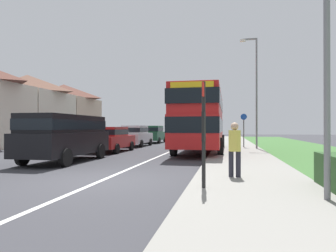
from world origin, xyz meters
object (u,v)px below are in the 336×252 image
parked_car_red (111,138)px  cycle_route_sign (244,129)px  parked_car_dark_green (153,134)px  parked_car_silver (136,135)px  pedestrian_at_stop (235,147)px  parked_van_black (66,134)px  bus_stop_sign (204,127)px  street_lamp_mid (255,86)px  double_decker_bus (201,118)px

parked_car_red → cycle_route_sign: cycle_route_sign is taller
parked_car_dark_green → parked_car_silver: bearing=-90.5°
parked_car_silver → pedestrian_at_stop: parked_car_silver is taller
parked_van_black → bus_stop_sign: size_ratio=1.95×
parked_van_black → pedestrian_at_stop: (7.28, -3.33, -0.27)m
parked_van_black → parked_car_red: bearing=90.8°
pedestrian_at_stop → street_lamp_mid: street_lamp_mid is taller
parked_car_silver → cycle_route_sign: bearing=-7.3°
parked_van_black → cycle_route_sign: 12.75m
parked_van_black → parked_car_silver: 10.81m
double_decker_bus → parked_car_silver: 7.24m
pedestrian_at_stop → bus_stop_sign: bearing=-114.3°
parked_car_dark_green → pedestrian_at_stop: parked_car_dark_green is taller
bus_stop_sign → parked_car_red: bearing=122.6°
cycle_route_sign → parked_car_red: bearing=-152.1°
double_decker_bus → parked_car_silver: (-5.68, 4.32, -1.22)m
parked_car_red → pedestrian_at_stop: bearing=-49.6°
double_decker_bus → parked_car_red: (-5.55, -1.16, -1.27)m
parked_car_dark_green → street_lamp_mid: (9.09, -7.72, 3.41)m
parked_car_red → double_decker_bus: bearing=11.8°
pedestrian_at_stop → bus_stop_sign: 1.91m
parked_car_dark_green → street_lamp_mid: street_lamp_mid is taller
parked_car_red → parked_car_dark_green: size_ratio=1.01×
parked_car_dark_green → pedestrian_at_stop: (7.44, -19.66, 0.04)m
double_decker_bus → street_lamp_mid: street_lamp_mid is taller
parked_car_red → parked_car_dark_green: 11.01m
pedestrian_at_stop → parked_car_silver: bearing=117.9°
parked_car_red → parked_car_dark_green: parked_car_dark_green is taller
double_decker_bus → bus_stop_sign: double_decker_bus is taller
parked_car_dark_green → parked_van_black: bearing=-89.4°
parked_car_red → parked_car_dark_green: bearing=90.4°
pedestrian_at_stop → street_lamp_mid: 12.52m
parked_van_black → pedestrian_at_stop: bearing=-24.6°
parked_van_black → parked_car_red: 5.34m
double_decker_bus → parked_car_dark_green: size_ratio=2.38×
pedestrian_at_stop → parked_car_dark_green: bearing=110.7°
street_lamp_mid → parked_car_dark_green: bearing=139.6°
bus_stop_sign → double_decker_bus: bearing=95.2°
pedestrian_at_stop → double_decker_bus: bearing=100.4°
pedestrian_at_stop → parked_car_red: bearing=130.4°
double_decker_bus → parked_car_dark_green: (-5.64, 9.85, -1.21)m
double_decker_bus → pedestrian_at_stop: size_ratio=6.06×
parked_car_silver → bus_stop_sign: bearing=-66.9°
parked_car_dark_green → street_lamp_mid: bearing=-40.4°
parked_car_silver → street_lamp_mid: bearing=-13.5°
parked_car_red → bus_stop_sign: bearing=-57.4°
bus_stop_sign → cycle_route_sign: 14.81m
parked_car_dark_green → bus_stop_sign: bearing=-72.6°
double_decker_bus → parked_car_dark_green: 11.41m
parked_van_black → bus_stop_sign: 8.22m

